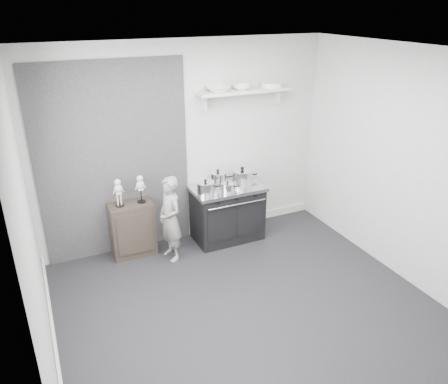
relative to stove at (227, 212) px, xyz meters
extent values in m
plane|color=black|center=(-0.47, -1.48, -0.40)|extent=(4.00, 4.00, 0.00)
cube|color=#AFAFAD|center=(-0.47, 0.32, 0.95)|extent=(4.00, 0.02, 2.70)
cube|color=#AFAFAD|center=(-0.47, -3.28, 0.95)|extent=(4.00, 0.02, 2.70)
cube|color=#AFAFAD|center=(-2.47, -1.48, 0.95)|extent=(0.02, 3.60, 2.70)
cube|color=#AFAFAD|center=(1.53, -1.48, 0.95)|extent=(0.02, 3.60, 2.70)
cube|color=silver|center=(-0.47, -1.48, 2.30)|extent=(4.00, 3.60, 0.02)
cube|color=black|center=(-1.42, 0.31, 0.85)|extent=(1.90, 0.02, 2.50)
cube|color=silver|center=(0.53, 0.30, -0.34)|extent=(2.00, 0.03, 0.12)
cube|color=silver|center=(-2.45, -1.48, -0.34)|extent=(0.03, 3.60, 0.12)
cube|color=silver|center=(0.33, 0.19, 1.62)|extent=(1.30, 0.26, 0.04)
cube|color=silver|center=(-0.22, 0.26, 1.50)|extent=(0.03, 0.12, 0.20)
cube|color=silver|center=(0.88, 0.26, 1.50)|extent=(0.03, 0.12, 0.20)
cube|color=black|center=(0.00, 0.00, -0.03)|extent=(0.93, 0.56, 0.74)
cube|color=silver|center=(0.00, 0.00, 0.37)|extent=(0.98, 0.59, 0.05)
cube|color=black|center=(-0.22, -0.27, -0.01)|extent=(0.39, 0.02, 0.48)
cube|color=black|center=(0.22, -0.27, -0.01)|extent=(0.39, 0.02, 0.48)
cylinder|color=silver|center=(0.00, -0.30, 0.25)|extent=(0.83, 0.02, 0.02)
cylinder|color=black|center=(-0.28, -0.29, 0.33)|extent=(0.04, 0.03, 0.04)
cylinder|color=black|center=(0.00, -0.29, 0.33)|extent=(0.04, 0.03, 0.04)
cylinder|color=black|center=(0.28, -0.29, 0.33)|extent=(0.04, 0.03, 0.04)
cube|color=black|center=(-1.31, 0.13, -0.03)|extent=(0.56, 0.33, 0.73)
imported|color=gray|center=(-0.88, -0.18, 0.17)|extent=(0.34, 0.46, 1.13)
cylinder|color=silver|center=(-0.36, -0.08, 0.46)|extent=(0.22, 0.22, 0.14)
cylinder|color=silver|center=(-0.36, -0.08, 0.54)|extent=(0.23, 0.23, 0.01)
sphere|color=black|center=(-0.36, -0.08, 0.57)|extent=(0.04, 0.04, 0.04)
cylinder|color=black|center=(-0.20, -0.08, 0.46)|extent=(0.10, 0.02, 0.02)
cylinder|color=silver|center=(-0.08, 0.14, 0.47)|extent=(0.23, 0.23, 0.16)
cylinder|color=silver|center=(-0.08, 0.14, 0.56)|extent=(0.24, 0.24, 0.01)
sphere|color=black|center=(-0.08, 0.14, 0.59)|extent=(0.04, 0.04, 0.04)
cylinder|color=black|center=(0.07, 0.14, 0.47)|extent=(0.10, 0.02, 0.02)
cylinder|color=silver|center=(0.26, 0.07, 0.47)|extent=(0.29, 0.29, 0.16)
cylinder|color=silver|center=(0.26, 0.07, 0.56)|extent=(0.30, 0.30, 0.01)
sphere|color=black|center=(0.26, 0.07, 0.59)|extent=(0.05, 0.05, 0.05)
cylinder|color=black|center=(0.45, 0.07, 0.47)|extent=(0.10, 0.02, 0.02)
cylinder|color=silver|center=(-0.07, -0.15, 0.44)|extent=(0.17, 0.17, 0.10)
cylinder|color=silver|center=(-0.07, -0.15, 0.50)|extent=(0.17, 0.17, 0.01)
sphere|color=black|center=(-0.07, -0.15, 0.52)|extent=(0.03, 0.03, 0.03)
cylinder|color=black|center=(0.05, -0.15, 0.44)|extent=(0.10, 0.02, 0.02)
imported|color=white|center=(-0.05, 0.19, 1.68)|extent=(0.30, 0.30, 0.07)
imported|color=white|center=(0.29, 0.19, 1.68)|extent=(0.23, 0.23, 0.07)
cylinder|color=white|center=(0.74, 0.19, 1.67)|extent=(0.28, 0.28, 0.06)
camera|label=1|loc=(-2.33, -4.94, 2.70)|focal=35.00mm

